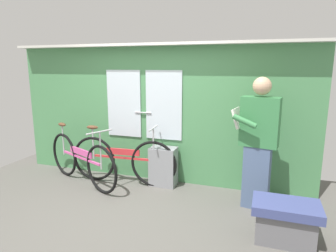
# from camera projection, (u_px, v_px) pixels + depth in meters

# --- Properties ---
(ground_plane) EXTENTS (5.96, 4.10, 0.04)m
(ground_plane) POSITION_uv_depth(u_px,v_px,m) (123.00, 214.00, 3.85)
(ground_plane) COLOR #56544F
(train_door_wall) EXTENTS (4.96, 0.28, 2.22)m
(train_door_wall) POSITION_uv_depth(u_px,v_px,m) (156.00, 111.00, 4.77)
(train_door_wall) COLOR #4C8C56
(train_door_wall) RESTS_ON ground_plane
(bicycle_near_door) EXTENTS (1.70, 0.82, 0.95)m
(bicycle_near_door) POSITION_uv_depth(u_px,v_px,m) (81.00, 160.00, 4.72)
(bicycle_near_door) COLOR black
(bicycle_near_door) RESTS_ON ground_plane
(bicycle_leaning_behind) EXTENTS (1.78, 0.44, 0.96)m
(bicycle_leaning_behind) POSITION_uv_depth(u_px,v_px,m) (122.00, 160.00, 4.72)
(bicycle_leaning_behind) COLOR black
(bicycle_leaning_behind) RESTS_ON ground_plane
(passenger_reading_newspaper) EXTENTS (0.61, 0.55, 1.75)m
(passenger_reading_newspaper) POSITION_uv_depth(u_px,v_px,m) (258.00, 141.00, 3.81)
(passenger_reading_newspaper) COLOR slate
(passenger_reading_newspaper) RESTS_ON ground_plane
(trash_bin_by_wall) EXTENTS (0.41, 0.28, 0.62)m
(trash_bin_by_wall) POSITION_uv_depth(u_px,v_px,m) (163.00, 166.00, 4.68)
(trash_bin_by_wall) COLOR gray
(trash_bin_by_wall) RESTS_ON ground_plane
(bench_seat_corner) EXTENTS (0.70, 0.44, 0.45)m
(bench_seat_corner) POSITION_uv_depth(u_px,v_px,m) (285.00, 221.00, 3.17)
(bench_seat_corner) COLOR #3D477F
(bench_seat_corner) RESTS_ON ground_plane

